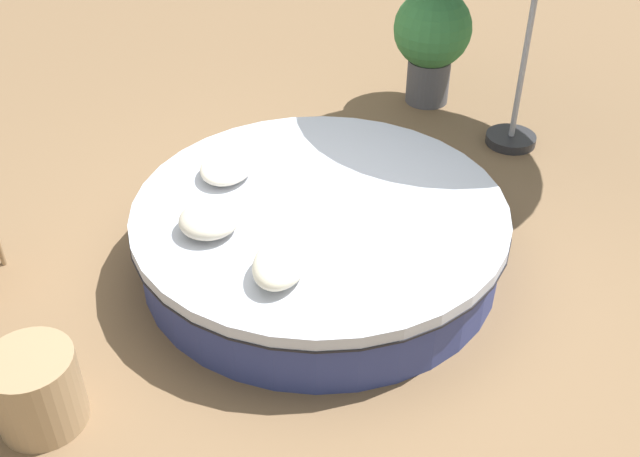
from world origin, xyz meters
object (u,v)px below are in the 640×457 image
(round_bed, at_px, (320,233))
(side_table, at_px, (36,390))
(throw_pillow_2, at_px, (281,262))
(throw_pillow_1, at_px, (209,219))
(throw_pillow_0, at_px, (227,167))
(planter, at_px, (432,37))

(round_bed, distance_m, side_table, 2.09)
(throw_pillow_2, relative_size, side_table, 1.00)
(round_bed, distance_m, throw_pillow_1, 0.82)
(throw_pillow_0, height_order, side_table, throw_pillow_0)
(throw_pillow_0, bearing_deg, side_table, -13.78)
(throw_pillow_0, xyz_separation_m, throw_pillow_1, (0.65, 0.10, 0.01))
(throw_pillow_1, bearing_deg, side_table, -23.89)
(round_bed, distance_m, throw_pillow_0, 0.82)
(throw_pillow_0, relative_size, planter, 0.43)
(throw_pillow_1, xyz_separation_m, throw_pillow_2, (0.33, 0.56, 0.01))
(round_bed, height_order, side_table, round_bed)
(round_bed, xyz_separation_m, planter, (-2.67, 0.48, 0.40))
(throw_pillow_2, height_order, side_table, throw_pillow_2)
(throw_pillow_2, bearing_deg, planter, 170.83)
(throw_pillow_2, xyz_separation_m, side_table, (0.95, -1.13, -0.33))
(throw_pillow_1, bearing_deg, round_bed, 123.38)
(throw_pillow_2, distance_m, side_table, 1.52)
(throw_pillow_1, relative_size, planter, 0.37)
(round_bed, bearing_deg, throw_pillow_0, -107.69)
(planter, bearing_deg, side_table, -21.05)
(round_bed, distance_m, planter, 2.74)
(round_bed, distance_m, throw_pillow_2, 0.82)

